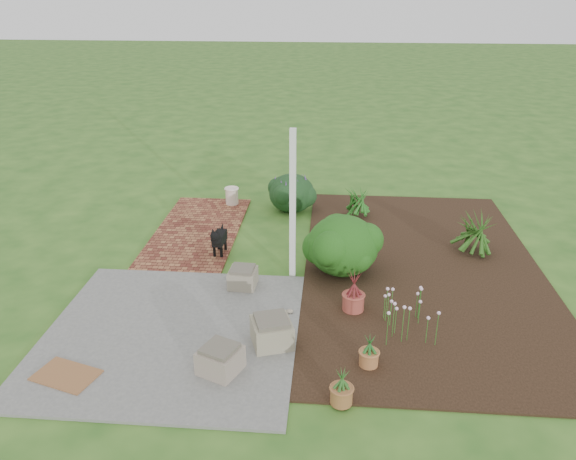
# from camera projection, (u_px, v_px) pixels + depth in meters

# --- Properties ---
(ground) EXTENTS (80.00, 80.00, 0.00)m
(ground) POSITION_uv_depth(u_px,v_px,m) (274.00, 278.00, 9.33)
(ground) COLOR #29591C
(ground) RESTS_ON ground
(concrete_patio) EXTENTS (3.50, 3.50, 0.04)m
(concrete_patio) POSITION_uv_depth(u_px,v_px,m) (172.00, 333.00, 7.82)
(concrete_patio) COLOR #61615F
(concrete_patio) RESTS_ON ground
(brick_path) EXTENTS (1.60, 3.50, 0.04)m
(brick_path) POSITION_uv_depth(u_px,v_px,m) (198.00, 231.00, 11.04)
(brick_path) COLOR #5A251C
(brick_path) RESTS_ON ground
(garden_bed) EXTENTS (4.00, 7.00, 0.03)m
(garden_bed) POSITION_uv_depth(u_px,v_px,m) (422.00, 269.00, 9.58)
(garden_bed) COLOR black
(garden_bed) RESTS_ON ground
(veranda_post) EXTENTS (0.10, 0.10, 2.50)m
(veranda_post) POSITION_uv_depth(u_px,v_px,m) (293.00, 206.00, 8.89)
(veranda_post) COLOR white
(veranda_post) RESTS_ON ground
(stone_trough_near) EXTENTS (0.61, 0.61, 0.31)m
(stone_trough_near) POSITION_uv_depth(u_px,v_px,m) (220.00, 360.00, 6.98)
(stone_trough_near) COLOR gray
(stone_trough_near) RESTS_ON concrete_patio
(stone_trough_mid) EXTENTS (0.64, 0.64, 0.34)m
(stone_trough_mid) POSITION_uv_depth(u_px,v_px,m) (272.00, 333.00, 7.50)
(stone_trough_mid) COLOR gray
(stone_trough_mid) RESTS_ON concrete_patio
(stone_trough_far) EXTENTS (0.45, 0.45, 0.28)m
(stone_trough_far) POSITION_uv_depth(u_px,v_px,m) (243.00, 278.00, 8.94)
(stone_trough_far) COLOR gray
(stone_trough_far) RESTS_ON concrete_patio
(coir_doormat) EXTENTS (0.87, 0.69, 0.02)m
(coir_doormat) POSITION_uv_depth(u_px,v_px,m) (66.00, 375.00, 6.94)
(coir_doormat) COLOR brown
(coir_doormat) RESTS_ON concrete_patio
(black_dog) EXTENTS (0.21, 0.62, 0.53)m
(black_dog) POSITION_uv_depth(u_px,v_px,m) (219.00, 238.00, 9.91)
(black_dog) COLOR black
(black_dog) RESTS_ON brick_path
(cream_ceramic_urn) EXTENTS (0.29, 0.29, 0.36)m
(cream_ceramic_urn) POSITION_uv_depth(u_px,v_px,m) (232.00, 196.00, 12.25)
(cream_ceramic_urn) COLOR beige
(cream_ceramic_urn) RESTS_ON brick_path
(evergreen_shrub) EXTENTS (1.33, 1.33, 1.01)m
(evergreen_shrub) POSITION_uv_depth(u_px,v_px,m) (343.00, 244.00, 9.28)
(evergreen_shrub) COLOR #163B0C
(evergreen_shrub) RESTS_ON garden_bed
(agapanthus_clump_back) EXTENTS (1.18, 1.18, 0.86)m
(agapanthus_clump_back) POSITION_uv_depth(u_px,v_px,m) (475.00, 229.00, 10.00)
(agapanthus_clump_back) COLOR #13380D
(agapanthus_clump_back) RESTS_ON garden_bed
(agapanthus_clump_front) EXTENTS (1.03, 1.03, 0.73)m
(agapanthus_clump_front) POSITION_uv_depth(u_px,v_px,m) (358.00, 199.00, 11.60)
(agapanthus_clump_front) COLOR #0C3B10
(agapanthus_clump_front) RESTS_ON garden_bed
(pink_flower_patch) EXTENTS (0.96, 0.96, 0.57)m
(pink_flower_patch) POSITION_uv_depth(u_px,v_px,m) (413.00, 313.00, 7.75)
(pink_flower_patch) COLOR #113D0F
(pink_flower_patch) RESTS_ON garden_bed
(terracotta_pot_bronze) EXTENTS (0.36, 0.36, 0.26)m
(terracotta_pot_bronze) POSITION_uv_depth(u_px,v_px,m) (353.00, 302.00, 8.32)
(terracotta_pot_bronze) COLOR #9E4235
(terracotta_pot_bronze) RESTS_ON garden_bed
(terracotta_pot_small_left) EXTENTS (0.27, 0.27, 0.20)m
(terracotta_pot_small_left) POSITION_uv_depth(u_px,v_px,m) (369.00, 358.00, 7.12)
(terracotta_pot_small_left) COLOR #A86839
(terracotta_pot_small_left) RESTS_ON garden_bed
(terracotta_pot_small_right) EXTENTS (0.30, 0.30, 0.22)m
(terracotta_pot_small_right) POSITION_uv_depth(u_px,v_px,m) (341.00, 395.00, 6.47)
(terracotta_pot_small_right) COLOR #935B31
(terracotta_pot_small_right) RESTS_ON garden_bed
(purple_flowering_bush) EXTENTS (1.19, 1.19, 0.82)m
(purple_flowering_bush) POSITION_uv_depth(u_px,v_px,m) (292.00, 192.00, 11.92)
(purple_flowering_bush) COLOR black
(purple_flowering_bush) RESTS_ON ground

